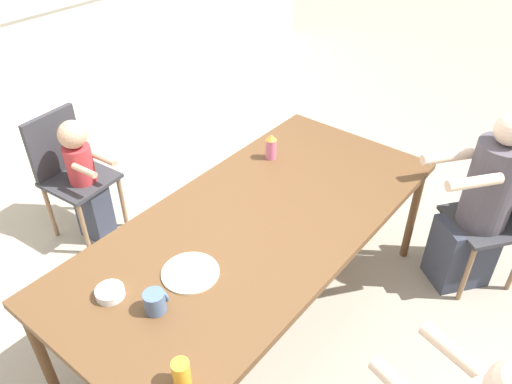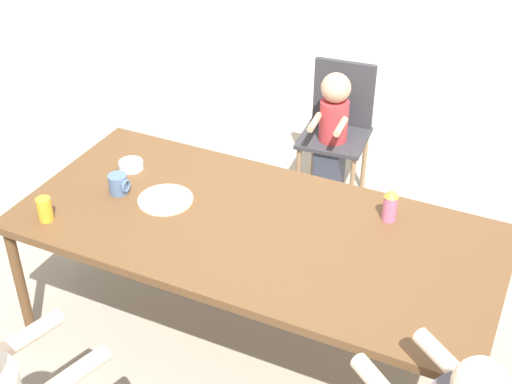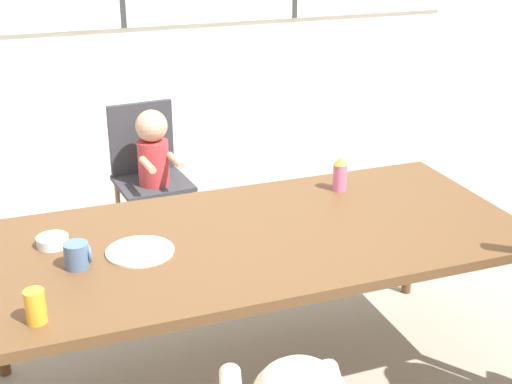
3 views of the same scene
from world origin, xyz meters
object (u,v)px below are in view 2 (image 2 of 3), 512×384
person_toddler (331,142)px  juice_glass (45,209)px  coffee_mug (118,184)px  sippy_cup (390,205)px  chair_for_toddler (339,119)px  bowl_white_shallow (131,165)px

person_toddler → juice_glass: size_ratio=7.83×
person_toddler → coffee_mug: bearing=61.9°
juice_glass → person_toddler: bearing=66.0°
person_toddler → coffee_mug: 1.52m
coffee_mug → sippy_cup: (1.21, 0.33, 0.03)m
person_toddler → juice_glass: 1.87m
sippy_cup → juice_glass: sippy_cup is taller
chair_for_toddler → sippy_cup: bearing=113.6°
person_toddler → bowl_white_shallow: size_ratio=7.27×
coffee_mug → juice_glass: (-0.17, -0.32, 0.01)m
coffee_mug → juice_glass: 0.36m
chair_for_toddler → juice_glass: bearing=63.1°
person_toddler → bowl_white_shallow: bearing=55.6°
chair_for_toddler → juice_glass: chair_for_toddler is taller
chair_for_toddler → bowl_white_shallow: chair_for_toddler is taller
person_toddler → bowl_white_shallow: 1.36m
chair_for_toddler → juice_glass: size_ratio=7.71×
person_toddler → coffee_mug: size_ratio=9.23×
coffee_mug → person_toddler: bearing=66.9°
juice_glass → bowl_white_shallow: 0.54m
coffee_mug → chair_for_toddler: bearing=69.5°
sippy_cup → bowl_white_shallow: bearing=-174.4°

